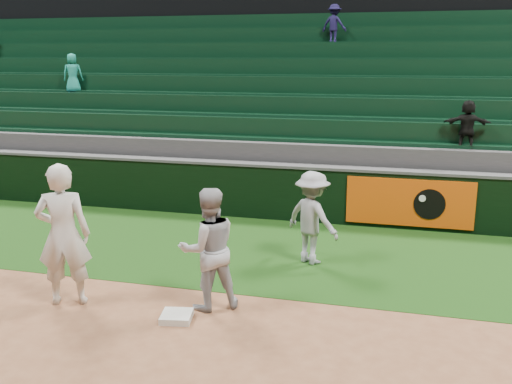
% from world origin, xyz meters
% --- Properties ---
extents(ground, '(70.00, 70.00, 0.00)m').
position_xyz_m(ground, '(0.00, 0.00, 0.00)').
color(ground, brown).
rests_on(ground, ground).
extents(foul_grass, '(36.00, 4.20, 0.01)m').
position_xyz_m(foul_grass, '(0.00, 3.00, 0.00)').
color(foul_grass, black).
rests_on(foul_grass, ground).
extents(first_base, '(0.49, 0.49, 0.09)m').
position_xyz_m(first_base, '(-0.11, -0.13, 0.05)').
color(first_base, silver).
rests_on(first_base, ground).
extents(first_baseman, '(0.90, 0.76, 2.11)m').
position_xyz_m(first_baseman, '(-1.89, -0.00, 1.06)').
color(first_baseman, silver).
rests_on(first_baseman, ground).
extents(baserunner, '(1.10, 1.05, 1.79)m').
position_xyz_m(baserunner, '(0.20, 0.38, 0.90)').
color(baserunner, '#A4A7AF').
rests_on(baserunner, ground).
extents(base_coach, '(1.23, 1.07, 1.64)m').
position_xyz_m(base_coach, '(1.34, 2.58, 0.83)').
color(base_coach, '#91949D').
rests_on(base_coach, foul_grass).
extents(field_wall, '(36.00, 0.45, 1.25)m').
position_xyz_m(field_wall, '(0.03, 5.20, 0.63)').
color(field_wall, black).
rests_on(field_wall, ground).
extents(stadium_seating, '(36.00, 5.95, 5.02)m').
position_xyz_m(stadium_seating, '(-0.00, 8.97, 1.70)').
color(stadium_seating, '#323235').
rests_on(stadium_seating, ground).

